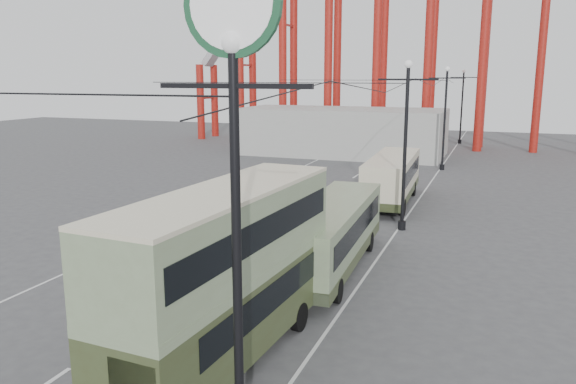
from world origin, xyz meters
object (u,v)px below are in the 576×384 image
at_px(single_decker_green, 332,233).
at_px(single_decker_cream, 392,177).
at_px(lamp_post_near, 234,109).
at_px(pedestrian, 184,269).
at_px(double_decker_bus, 227,268).

relative_size(single_decker_green, single_decker_cream, 1.04).
relative_size(lamp_post_near, pedestrian, 5.54).
distance_m(double_decker_bus, single_decker_cream, 23.39).
bearing_deg(double_decker_bus, single_decker_green, 89.53).
height_order(lamp_post_near, pedestrian, lamp_post_near).
bearing_deg(single_decker_green, double_decker_bus, -96.22).
height_order(double_decker_bus, single_decker_cream, double_decker_bus).
height_order(single_decker_cream, pedestrian, single_decker_cream).
bearing_deg(double_decker_bus, lamp_post_near, -57.08).
relative_size(single_decker_cream, pedestrian, 5.33).
bearing_deg(pedestrian, single_decker_cream, -131.34).
bearing_deg(single_decker_green, pedestrian, -138.19).
bearing_deg(lamp_post_near, single_decker_green, 97.75).
relative_size(double_decker_bus, pedestrian, 5.14).
xyz_separation_m(lamp_post_near, double_decker_bus, (-2.39, 4.20, -4.88)).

